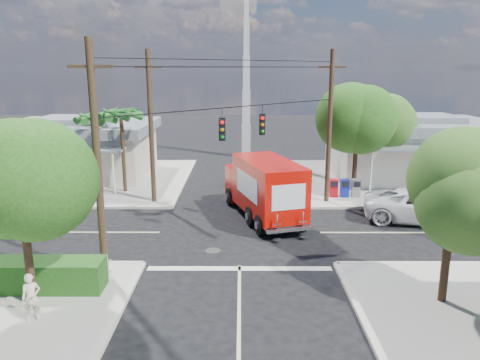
{
  "coord_description": "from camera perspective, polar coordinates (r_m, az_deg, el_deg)",
  "views": [
    {
      "loc": [
        0.07,
        -21.95,
        7.95
      ],
      "look_at": [
        0.0,
        2.0,
        2.2
      ],
      "focal_mm": 35.0,
      "sensor_mm": 36.0,
      "label": 1
    }
  ],
  "objects": [
    {
      "name": "sidewalk_ne",
      "position": [
        35.45,
        17.92,
        -0.01
      ],
      "size": [
        14.12,
        14.12,
        0.14
      ],
      "color": "#ADA79C",
      "rests_on": "ground"
    },
    {
      "name": "building_ne",
      "position": [
        36.56,
        20.09,
        3.82
      ],
      "size": [
        11.8,
        10.2,
        4.5
      ],
      "color": "silver",
      "rests_on": "sidewalk_ne"
    },
    {
      "name": "palm_nw_back",
      "position": [
        32.56,
        -17.06,
        7.13
      ],
      "size": [
        3.01,
        3.08,
        5.19
      ],
      "color": "#422D1C",
      "rests_on": "sidewalk_nw"
    },
    {
      "name": "utility_poles",
      "position": [
        23.84,
        -3.83,
        5.57
      ],
      "size": [
        12.0,
        10.68,
        9.0
      ],
      "color": "#473321",
      "rests_on": "ground"
    },
    {
      "name": "palm_nw_front",
      "position": [
        30.55,
        -14.31,
        7.62
      ],
      "size": [
        3.01,
        3.08,
        5.59
      ],
      "color": "#422D1C",
      "rests_on": "sidewalk_nw"
    },
    {
      "name": "ground",
      "position": [
        23.35,
        -0.02,
        -6.41
      ],
      "size": [
        120.0,
        120.0,
        0.0
      ],
      "primitive_type": "plane",
      "color": "black",
      "rests_on": "ground"
    },
    {
      "name": "tree_se",
      "position": [
        16.73,
        24.67,
        -1.28
      ],
      "size": [
        3.67,
        3.54,
        5.62
      ],
      "color": "#422D1C",
      "rests_on": "sidewalk_se"
    },
    {
      "name": "picket_fence",
      "position": [
        19.55,
        -23.94,
        -9.56
      ],
      "size": [
        5.94,
        0.06,
        1.0
      ],
      "color": "silver",
      "rests_on": "sidewalk_sw"
    },
    {
      "name": "tree_sw_front",
      "position": [
        16.45,
        -25.26,
        -0.52
      ],
      "size": [
        3.88,
        3.78,
        6.03
      ],
      "color": "#422D1C",
      "rests_on": "sidewalk_sw"
    },
    {
      "name": "building_nw",
      "position": [
        36.92,
        -18.96,
        3.84
      ],
      "size": [
        10.8,
        10.2,
        4.3
      ],
      "color": "beige",
      "rests_on": "sidewalk_nw"
    },
    {
      "name": "radio_tower",
      "position": [
        42.02,
        0.77,
        10.35
      ],
      "size": [
        0.8,
        0.8,
        17.0
      ],
      "color": "silver",
      "rests_on": "ground"
    },
    {
      "name": "parked_car",
      "position": [
        26.48,
        21.54,
        -3.0
      ],
      "size": [
        6.71,
        4.33,
        1.72
      ],
      "primitive_type": "imported",
      "rotation": [
        0.0,
        0.0,
        1.32
      ],
      "color": "silver",
      "rests_on": "ground"
    },
    {
      "name": "tree_ne_front",
      "position": [
        29.75,
        14.16,
        6.95
      ],
      "size": [
        4.21,
        4.14,
        6.66
      ],
      "color": "#422D1C",
      "rests_on": "sidewalk_ne"
    },
    {
      "name": "pedestrian",
      "position": [
        16.53,
        -24.1,
        -12.93
      ],
      "size": [
        0.68,
        0.6,
        1.56
      ],
      "primitive_type": "imported",
      "rotation": [
        0.0,
        0.0,
        0.5
      ],
      "color": "beige",
      "rests_on": "sidewalk_sw"
    },
    {
      "name": "sidewalk_nw",
      "position": [
        35.5,
        -17.8,
        0.02
      ],
      "size": [
        14.12,
        14.12,
        0.14
      ],
      "color": "#ADA79C",
      "rests_on": "ground"
    },
    {
      "name": "hedge_sw",
      "position": [
        18.97,
        -25.48,
        -10.4
      ],
      "size": [
        6.2,
        1.2,
        1.1
      ],
      "primitive_type": "cube",
      "color": "#144514",
      "rests_on": "sidewalk_sw"
    },
    {
      "name": "delivery_truck",
      "position": [
        25.16,
        2.91,
        -0.97
      ],
      "size": [
        4.36,
        7.91,
        3.29
      ],
      "color": "black",
      "rests_on": "ground"
    },
    {
      "name": "tree_ne_back",
      "position": [
        32.62,
        17.64,
        6.24
      ],
      "size": [
        3.77,
        3.66,
        5.82
      ],
      "color": "#422D1C",
      "rests_on": "sidewalk_ne"
    },
    {
      "name": "vending_boxes",
      "position": [
        29.78,
        12.64,
        -0.95
      ],
      "size": [
        1.9,
        0.5,
        1.1
      ],
      "color": "#AE0815",
      "rests_on": "sidewalk_ne"
    },
    {
      "name": "road_markings",
      "position": [
        21.97,
        -0.03,
        -7.7
      ],
      "size": [
        32.0,
        32.0,
        0.01
      ],
      "color": "beige",
      "rests_on": "ground"
    }
  ]
}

